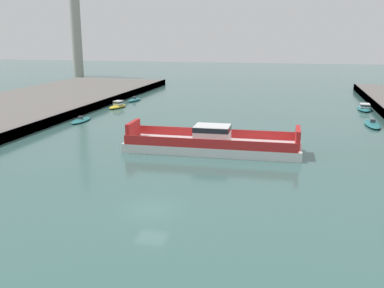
# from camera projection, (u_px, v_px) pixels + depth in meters

# --- Properties ---
(ground_plane) EXTENTS (400.00, 400.00, 0.00)m
(ground_plane) POSITION_uv_depth(u_px,v_px,m) (151.00, 210.00, 35.41)
(ground_plane) COLOR #3D6660
(chain_ferry) EXTENTS (21.37, 6.59, 3.30)m
(chain_ferry) POSITION_uv_depth(u_px,v_px,m) (212.00, 143.00, 53.09)
(chain_ferry) COLOR silver
(chain_ferry) RESTS_ON ground
(moored_boat_near_left) EXTENTS (2.23, 5.98, 0.92)m
(moored_boat_near_left) POSITION_uv_depth(u_px,v_px,m) (81.00, 120.00, 71.72)
(moored_boat_near_left) COLOR #237075
(moored_boat_near_left) RESTS_ON ground
(moored_boat_near_right) EXTENTS (2.70, 7.08, 1.31)m
(moored_boat_near_right) POSITION_uv_depth(u_px,v_px,m) (364.00, 108.00, 82.66)
(moored_boat_near_right) COLOR #237075
(moored_boat_near_right) RESTS_ON ground
(moored_boat_mid_left) EXTENTS (2.30, 7.57, 1.02)m
(moored_boat_mid_left) POSITION_uv_depth(u_px,v_px,m) (372.00, 124.00, 68.31)
(moored_boat_mid_left) COLOR #237075
(moored_boat_mid_left) RESTS_ON ground
(moored_boat_mid_right) EXTENTS (1.99, 5.38, 1.01)m
(moored_boat_mid_right) POSITION_uv_depth(u_px,v_px,m) (134.00, 100.00, 94.31)
(moored_boat_mid_right) COLOR #237075
(moored_boat_mid_right) RESTS_ON ground
(moored_boat_far_left) EXTENTS (2.57, 5.64, 1.35)m
(moored_boat_far_left) POSITION_uv_depth(u_px,v_px,m) (118.00, 105.00, 85.41)
(moored_boat_far_left) COLOR yellow
(moored_boat_far_left) RESTS_ON ground
(smokestack_distant_a) EXTENTS (2.84, 2.84, 28.79)m
(smokestack_distant_a) POSITION_uv_depth(u_px,v_px,m) (75.00, 31.00, 150.41)
(smokestack_distant_a) COLOR beige
(smokestack_distant_a) RESTS_ON ground
(smokestack_distant_b) EXTENTS (3.34, 3.34, 39.99)m
(smokestack_distant_b) POSITION_uv_depth(u_px,v_px,m) (76.00, 13.00, 146.07)
(smokestack_distant_b) COLOR #9E998E
(smokestack_distant_b) RESTS_ON ground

